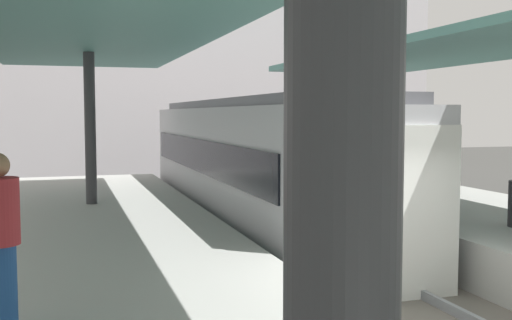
{
  "coord_description": "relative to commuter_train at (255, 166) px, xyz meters",
  "views": [
    {
      "loc": [
        -4.33,
        -6.01,
        2.96
      ],
      "look_at": [
        -0.4,
        6.51,
        1.97
      ],
      "focal_mm": 42.79,
      "sensor_mm": 36.0,
      "label": 1
    }
  ],
  "objects": [
    {
      "name": "passenger_near_bench",
      "position": [
        2.3,
        -2.86,
        0.14
      ],
      "size": [
        0.36,
        0.36,
        1.67
      ],
      "color": "navy",
      "rests_on": "platform_right"
    },
    {
      "name": "station_building_backdrop",
      "position": [
        1.62,
        12.13,
        3.77
      ],
      "size": [
        18.0,
        6.0,
        11.0
      ],
      "primitive_type": "cube",
      "color": "#B7B2B7",
      "rests_on": "ground_plane"
    },
    {
      "name": "commuter_train",
      "position": [
        0.0,
        0.0,
        0.0
      ],
      "size": [
        2.78,
        12.26,
        3.1
      ],
      "color": "#ADADB2",
      "rests_on": "track_ballast"
    }
  ]
}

